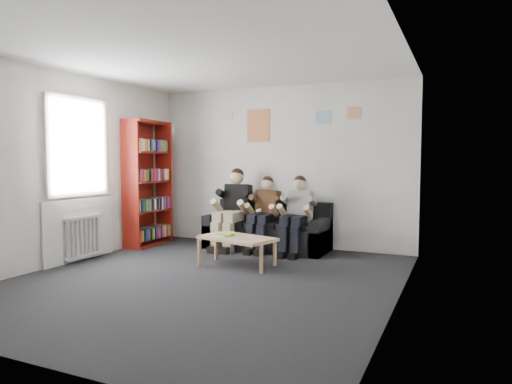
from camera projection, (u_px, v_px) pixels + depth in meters
room_shell at (204, 169)px, 5.46m from camera, size 5.00×5.00×5.00m
sofa at (268, 232)px, 7.49m from camera, size 1.99×0.82×0.77m
bookshelf at (148, 183)px, 7.79m from camera, size 0.32×0.96×2.13m
coffee_table at (237, 240)px, 6.24m from camera, size 1.03×0.56×0.41m
game_cases at (225, 234)px, 6.29m from camera, size 0.25×0.22×0.05m
person_left at (232, 209)px, 7.51m from camera, size 0.43×0.91×1.32m
person_middle at (263, 214)px, 7.29m from camera, size 0.36×0.78×1.20m
person_right at (296, 215)px, 7.06m from camera, size 0.37×0.80×1.22m
radiator at (84, 237)px, 6.60m from camera, size 0.10×0.64×0.60m
window at (78, 190)px, 6.58m from camera, size 0.05×1.30×2.36m
poster_large at (258, 126)px, 7.84m from camera, size 0.42×0.01×0.55m
poster_blue at (323, 117)px, 7.35m from camera, size 0.25×0.01×0.20m
poster_pink at (354, 113)px, 7.15m from camera, size 0.22×0.01×0.18m
poster_sign at (227, 115)px, 8.07m from camera, size 0.20×0.01×0.14m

